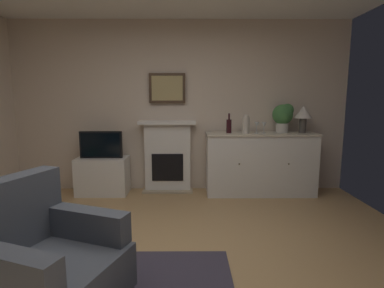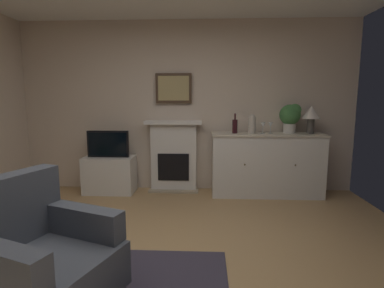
{
  "view_description": "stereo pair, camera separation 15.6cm",
  "coord_description": "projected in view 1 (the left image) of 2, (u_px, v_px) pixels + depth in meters",
  "views": [
    {
      "loc": [
        0.18,
        -2.25,
        1.44
      ],
      "look_at": [
        0.2,
        0.63,
        1.0
      ],
      "focal_mm": 28.14,
      "sensor_mm": 36.0,
      "label": 1
    },
    {
      "loc": [
        0.33,
        -2.25,
        1.44
      ],
      "look_at": [
        0.2,
        0.63,
        1.0
      ],
      "focal_mm": 28.14,
      "sensor_mm": 36.0,
      "label": 2
    }
  ],
  "objects": [
    {
      "name": "ground_plane",
      "position": [
        169.0,
        283.0,
        2.45
      ],
      "size": [
        5.2,
        5.0,
        0.1
      ],
      "primitive_type": "cube",
      "color": "tan",
      "rests_on": "ground"
    },
    {
      "name": "wall_rear",
      "position": [
        179.0,
        107.0,
        4.69
      ],
      "size": [
        5.2,
        0.06,
        2.61
      ],
      "primitive_type": "cube",
      "color": "beige",
      "rests_on": "ground_plane"
    },
    {
      "name": "fireplace_unit",
      "position": [
        168.0,
        156.0,
        4.68
      ],
      "size": [
        0.87,
        0.3,
        1.1
      ],
      "color": "white",
      "rests_on": "ground_plane"
    },
    {
      "name": "framed_picture",
      "position": [
        167.0,
        88.0,
        4.56
      ],
      "size": [
        0.55,
        0.04,
        0.45
      ],
      "color": "#473323"
    },
    {
      "name": "sideboard_cabinet",
      "position": [
        260.0,
        164.0,
        4.52
      ],
      "size": [
        1.63,
        0.49,
        0.93
      ],
      "color": "white",
      "rests_on": "ground_plane"
    },
    {
      "name": "table_lamp",
      "position": [
        303.0,
        114.0,
        4.41
      ],
      "size": [
        0.26,
        0.26,
        0.4
      ],
      "color": "#4C4742",
      "rests_on": "sideboard_cabinet"
    },
    {
      "name": "wine_bottle",
      "position": [
        229.0,
        126.0,
        4.43
      ],
      "size": [
        0.08,
        0.08,
        0.29
      ],
      "color": "#331419",
      "rests_on": "sideboard_cabinet"
    },
    {
      "name": "wine_glass_left",
      "position": [
        257.0,
        125.0,
        4.39
      ],
      "size": [
        0.07,
        0.07,
        0.16
      ],
      "color": "silver",
      "rests_on": "sideboard_cabinet"
    },
    {
      "name": "wine_glass_center",
      "position": [
        264.0,
        125.0,
        4.4
      ],
      "size": [
        0.07,
        0.07,
        0.16
      ],
      "color": "silver",
      "rests_on": "sideboard_cabinet"
    },
    {
      "name": "vase_decorative",
      "position": [
        246.0,
        124.0,
        4.38
      ],
      "size": [
        0.11,
        0.11,
        0.28
      ],
      "color": "beige",
      "rests_on": "sideboard_cabinet"
    },
    {
      "name": "tv_cabinet",
      "position": [
        103.0,
        176.0,
        4.55
      ],
      "size": [
        0.75,
        0.42,
        0.56
      ],
      "color": "white",
      "rests_on": "ground_plane"
    },
    {
      "name": "tv_set",
      "position": [
        101.0,
        145.0,
        4.45
      ],
      "size": [
        0.62,
        0.07,
        0.4
      ],
      "color": "black",
      "rests_on": "tv_cabinet"
    },
    {
      "name": "potted_plant_small",
      "position": [
        283.0,
        115.0,
        4.46
      ],
      "size": [
        0.3,
        0.3,
        0.43
      ],
      "color": "beige",
      "rests_on": "sideboard_cabinet"
    },
    {
      "name": "armchair",
      "position": [
        43.0,
        262.0,
        1.95
      ],
      "size": [
        1.02,
        0.99,
        0.92
      ],
      "color": "#474C56",
      "rests_on": "ground_plane"
    }
  ]
}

